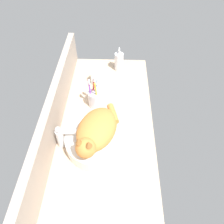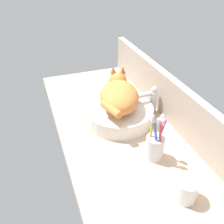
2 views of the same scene
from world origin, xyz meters
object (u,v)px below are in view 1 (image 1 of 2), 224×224
Objects in this scene: soap_dispenser at (119,62)px; toothbrush_cup at (94,98)px; sink_basin at (98,140)px; cat at (96,131)px; water_glass at (97,78)px; faucet at (62,136)px.

soap_dispenser is 36.76cm from toothbrush_cup.
sink_basin is 9.26cm from cat.
cat is 29.68cm from toothbrush_cup.
sink_basin is 2.04× the size of soap_dispenser.
cat is 3.99× the size of water_glass.
water_glass reaches higher than sink_basin.
toothbrush_cup reaches higher than soap_dispenser.
toothbrush_cup is (28.20, -12.44, -1.99)cm from faucet.
cat reaches higher than faucet.
cat is at bearing -91.23° from faucet.
soap_dispenser is (61.49, -9.24, 2.69)cm from sink_basin.
sink_basin is at bearing 171.46° from soap_dispenser.
cat is (-1.32, 0.34, 9.16)cm from sink_basin.
water_glass is at bearing -13.95° from faucet.
faucet reaches higher than water_glass.
cat reaches higher than toothbrush_cup.
soap_dispenser is (62.47, -25.71, -1.22)cm from faucet.
toothbrush_cup is (27.22, 4.03, 1.91)cm from sink_basin.
faucet is (0.35, 16.12, -5.25)cm from cat.
cat is 1.99× the size of soap_dispenser.
cat is 2.23× the size of faucet.
cat reaches higher than sink_basin.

